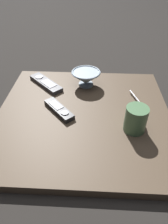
{
  "coord_description": "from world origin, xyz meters",
  "views": [
    {
      "loc": [
        -0.03,
        0.62,
        0.54
      ],
      "look_at": [
        -0.0,
        0.02,
        0.05
      ],
      "focal_mm": 33.07,
      "sensor_mm": 36.0,
      "label": 1
    }
  ],
  "objects_px": {
    "teaspoon": "(141,104)",
    "tv_remote_far": "(46,83)",
    "coffee_mug": "(136,119)",
    "cereal_bowl": "(87,78)",
    "tv_remote_near": "(59,109)"
  },
  "relations": [
    {
      "from": "coffee_mug",
      "to": "teaspoon",
      "type": "relative_size",
      "value": 0.85
    },
    {
      "from": "coffee_mug",
      "to": "tv_remote_far",
      "type": "distance_m",
      "value": 0.46
    },
    {
      "from": "teaspoon",
      "to": "tv_remote_near",
      "type": "relative_size",
      "value": 0.87
    },
    {
      "from": "teaspoon",
      "to": "tv_remote_far",
      "type": "xyz_separation_m",
      "value": [
        0.41,
        -0.14,
        -0.0
      ]
    },
    {
      "from": "teaspoon",
      "to": "coffee_mug",
      "type": "bearing_deg",
      "value": 71.7
    },
    {
      "from": "tv_remote_far",
      "to": "teaspoon",
      "type": "bearing_deg",
      "value": 161.2
    },
    {
      "from": "cereal_bowl",
      "to": "tv_remote_far",
      "type": "bearing_deg",
      "value": 2.51
    },
    {
      "from": "tv_remote_far",
      "to": "tv_remote_near",
      "type": "bearing_deg",
      "value": 115.06
    },
    {
      "from": "cereal_bowl",
      "to": "coffee_mug",
      "type": "distance_m",
      "value": 0.34
    },
    {
      "from": "coffee_mug",
      "to": "teaspoon",
      "type": "xyz_separation_m",
      "value": [
        -0.04,
        -0.14,
        -0.04
      ]
    },
    {
      "from": "teaspoon",
      "to": "tv_remote_near",
      "type": "height_order",
      "value": "same"
    },
    {
      "from": "teaspoon",
      "to": "tv_remote_far",
      "type": "height_order",
      "value": "same"
    },
    {
      "from": "coffee_mug",
      "to": "cereal_bowl",
      "type": "bearing_deg",
      "value": -57.55
    },
    {
      "from": "teaspoon",
      "to": "tv_remote_far",
      "type": "bearing_deg",
      "value": -18.8
    },
    {
      "from": "cereal_bowl",
      "to": "tv_remote_near",
      "type": "distance_m",
      "value": 0.23
    }
  ]
}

